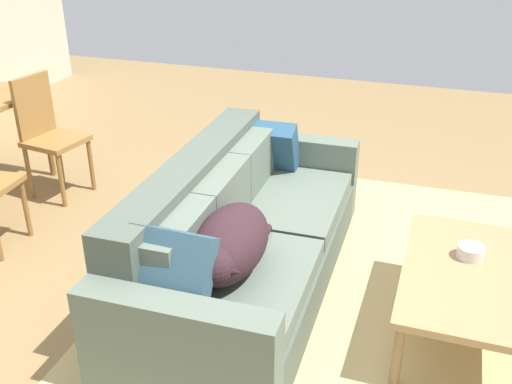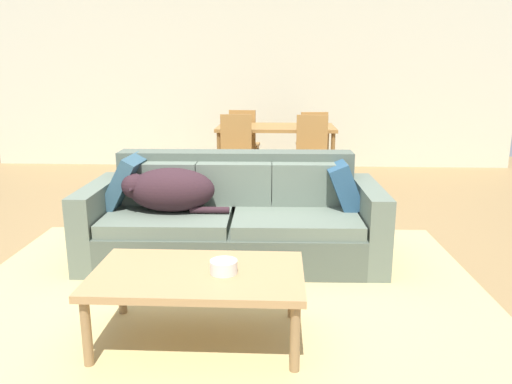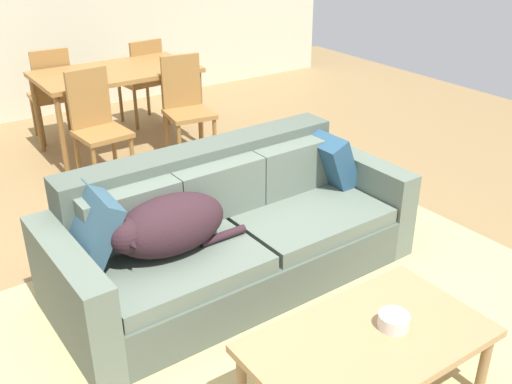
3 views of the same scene
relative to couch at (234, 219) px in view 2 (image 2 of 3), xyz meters
name	(u,v)px [view 2 (image 2 of 3)]	position (x,y,z in m)	size (l,w,h in m)	color
ground_plane	(218,257)	(-0.13, -0.04, -0.31)	(10.00, 10.00, 0.00)	olive
back_partition	(248,78)	(-0.13, 3.96, 1.04)	(8.00, 0.12, 2.70)	beige
area_rug	(224,294)	(0.00, -0.74, -0.30)	(3.51, 2.79, 0.01)	tan
couch	(234,219)	(0.00, 0.00, 0.00)	(2.28, 1.01, 0.80)	#4B564A
dog_on_left_cushion	(169,190)	(-0.48, -0.13, 0.27)	(0.82, 0.38, 0.34)	#301C22
throw_pillow_by_left_arm	(125,182)	(-0.87, 0.03, 0.29)	(0.11, 0.42, 0.42)	#2F5060
throw_pillow_by_right_arm	(344,186)	(0.87, 0.07, 0.26)	(0.15, 0.37, 0.37)	navy
coffee_table	(198,279)	(-0.07, -1.31, 0.06)	(1.13, 0.65, 0.41)	#A68052
bowl_on_coffee_table	(224,267)	(0.07, -1.32, 0.14)	(0.15, 0.15, 0.07)	silver
dining_table	(276,132)	(0.31, 2.47, 0.40)	(1.46, 0.83, 0.78)	olive
dining_chair_near_left	(236,153)	(-0.14, 1.84, 0.23)	(0.43, 0.43, 0.97)	olive
dining_chair_near_right	(311,153)	(0.72, 1.87, 0.23)	(0.45, 0.45, 0.96)	olive
dining_chair_far_left	(244,141)	(-0.14, 3.04, 0.21)	(0.43, 0.43, 0.94)	olive
dining_chair_far_right	(313,141)	(0.81, 2.99, 0.21)	(0.43, 0.43, 0.92)	olive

